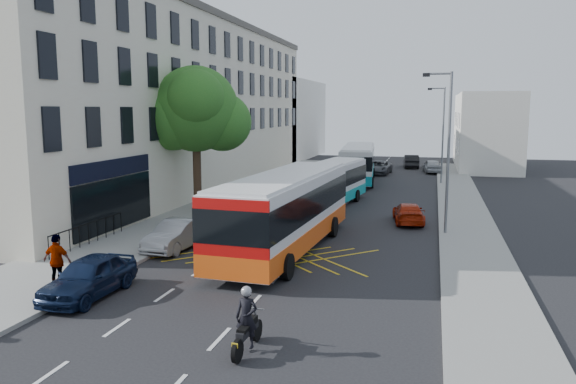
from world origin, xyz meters
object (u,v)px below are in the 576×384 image
Objects in this scene: distant_car_grey at (378,168)px; distant_car_silver at (432,166)px; bus_mid at (328,184)px; bus_near at (286,211)px; distant_car_dark at (411,161)px; parked_car_silver at (177,235)px; red_hatchback at (408,213)px; lamp_far at (442,130)px; street_tree at (195,110)px; motorbike at (247,321)px; lamp_near at (447,144)px; parked_car_blue at (89,277)px; pedestrian_far at (57,261)px; bus_far at (358,163)px.

distant_car_silver reaches higher than distant_car_grey.
bus_mid reaches higher than distant_car_silver.
distant_car_dark is (4.00, 38.62, -1.12)m from bus_near.
parked_car_silver is 13.25m from red_hatchback.
parked_car_silver is 36.77m from distant_car_silver.
lamp_far is 1.96× the size of parked_car_silver.
distant_car_silver is (14.01, 26.08, -5.61)m from street_tree.
motorbike is at bearing -77.36° from bus_near.
distant_car_grey is at bearing 18.74° from distant_car_silver.
red_hatchback is at bearing 82.24° from motorbike.
street_tree is at bearing 168.60° from lamp_near.
lamp_far reaches higher than distant_car_dark.
lamp_near is 20.00m from lamp_far.
parked_car_blue is 1.03× the size of distant_car_silver.
distant_car_dark is at bearing 79.79° from parked_car_blue.
distant_car_dark is at bearing -95.56° from red_hatchback.
red_hatchback is 0.91× the size of distant_car_dark.
bus_near is 9.21m from parked_car_blue.
motorbike is 18.64m from red_hatchback.
bus_near is 9.38m from red_hatchback.
lamp_near is at bearing 74.13° from motorbike.
street_tree is 12.01m from bus_near.
street_tree is 0.70× the size of bus_near.
motorbike is at bearing 161.37° from pedestrian_far.
bus_far is 11.09m from distant_car_silver.
lamp_far is 1.86× the size of distant_car_dark.
street_tree is 1.10× the size of lamp_far.
bus_mid is 2.68× the size of red_hatchback.
bus_mid is (-0.24, 11.73, -0.32)m from bus_near.
bus_near is at bearing -95.02° from bus_far.
distant_car_grey is (5.99, 39.29, -0.05)m from parked_car_blue.
street_tree is 10.98m from parked_car_silver.
bus_mid is at bearing -89.10° from distant_car_grey.
parked_car_silver is (-4.63, -12.71, -0.84)m from bus_mid.
lamp_near is at bearing -72.81° from distant_car_grey.
distant_car_silver is at bearing -104.40° from pedestrian_far.
bus_near is 10.74m from motorbike.
distant_car_grey is (-0.61, 42.11, -0.19)m from motorbike.
distant_car_silver is at bearing 110.70° from distant_car_dark.
parked_car_silver is (-4.87, -0.98, -1.16)m from bus_near.
distant_car_dark is (-2.93, 33.59, -3.91)m from lamp_near.
street_tree is at bearing -119.59° from bus_far.
street_tree is 14.07m from red_hatchback.
motorbike is (-5.19, -35.58, -3.77)m from lamp_far.
parked_car_silver is (0.00, 6.76, -0.03)m from parked_car_blue.
parked_car_blue is at bearing -132.74° from lamp_near.
distant_car_dark is (4.24, 26.89, -0.80)m from bus_mid.
lamp_near reaches higher than parked_car_silver.
bus_mid is (-7.17, 6.70, -3.10)m from lamp_near.
parked_car_blue is 0.96× the size of distant_car_dark.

